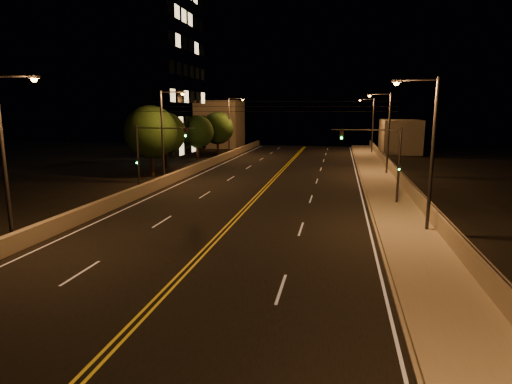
% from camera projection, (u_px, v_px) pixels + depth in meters
% --- Properties ---
extents(road, '(18.00, 120.00, 0.02)m').
position_uv_depth(road, '(231.00, 223.00, 27.35)').
color(road, black).
rests_on(road, ground).
extents(sidewalk, '(3.60, 120.00, 0.30)m').
position_uv_depth(sidewalk, '(408.00, 230.00, 25.29)').
color(sidewalk, gray).
rests_on(sidewalk, ground).
extents(curb, '(0.14, 120.00, 0.15)m').
position_uv_depth(curb, '(375.00, 230.00, 25.66)').
color(curb, gray).
rests_on(curb, ground).
extents(parapet_wall, '(0.30, 120.00, 1.00)m').
position_uv_depth(parapet_wall, '(439.00, 221.00, 24.86)').
color(parapet_wall, gray).
rests_on(parapet_wall, sidewalk).
extents(jersey_barrier, '(0.45, 120.00, 0.96)m').
position_uv_depth(jersey_barrier, '(95.00, 209.00, 29.06)').
color(jersey_barrier, gray).
rests_on(jersey_barrier, ground).
extents(distant_building_right, '(6.00, 10.00, 5.46)m').
position_uv_depth(distant_building_right, '(400.00, 136.00, 71.60)').
color(distant_building_right, gray).
rests_on(distant_building_right, ground).
extents(distant_building_left, '(8.00, 8.00, 8.78)m').
position_uv_depth(distant_building_left, '(220.00, 124.00, 81.76)').
color(distant_building_left, gray).
rests_on(distant_building_left, ground).
extents(parapet_rail, '(0.06, 120.00, 0.06)m').
position_uv_depth(parapet_rail, '(439.00, 212.00, 24.76)').
color(parapet_rail, black).
rests_on(parapet_rail, parapet_wall).
extents(lane_markings, '(17.32, 116.00, 0.00)m').
position_uv_depth(lane_markings, '(231.00, 223.00, 27.28)').
color(lane_markings, silver).
rests_on(lane_markings, road).
extents(streetlight_1, '(2.55, 0.28, 8.92)m').
position_uv_depth(streetlight_1, '(428.00, 146.00, 24.07)').
color(streetlight_1, '#2D2D33').
rests_on(streetlight_1, ground).
extents(streetlight_2, '(2.55, 0.28, 8.92)m').
position_uv_depth(streetlight_2, '(386.00, 128.00, 46.10)').
color(streetlight_2, '#2D2D33').
rests_on(streetlight_2, ground).
extents(streetlight_3, '(2.55, 0.28, 8.92)m').
position_uv_depth(streetlight_3, '(371.00, 122.00, 68.74)').
color(streetlight_3, '#2D2D33').
rests_on(streetlight_3, ground).
extents(streetlight_4, '(2.55, 0.28, 8.92)m').
position_uv_depth(streetlight_4, '(7.00, 150.00, 21.65)').
color(streetlight_4, '#2D2D33').
rests_on(streetlight_4, ground).
extents(streetlight_5, '(2.55, 0.28, 8.92)m').
position_uv_depth(streetlight_5, '(165.00, 131.00, 41.07)').
color(streetlight_5, '#2D2D33').
rests_on(streetlight_5, ground).
extents(streetlight_6, '(2.55, 0.28, 8.92)m').
position_uv_depth(streetlight_6, '(231.00, 123.00, 65.55)').
color(streetlight_6, '#2D2D33').
rests_on(streetlight_6, ground).
extents(traffic_signal_right, '(5.11, 0.31, 5.88)m').
position_uv_depth(traffic_signal_right, '(385.00, 156.00, 31.68)').
color(traffic_signal_right, '#2D2D33').
rests_on(traffic_signal_right, ground).
extents(traffic_signal_left, '(5.11, 0.31, 5.88)m').
position_uv_depth(traffic_signal_left, '(149.00, 152.00, 35.20)').
color(traffic_signal_left, '#2D2D33').
rests_on(traffic_signal_left, ground).
extents(overhead_wires, '(22.00, 0.03, 0.83)m').
position_uv_depth(overhead_wires, '(259.00, 107.00, 35.10)').
color(overhead_wires, black).
extents(building_tower, '(24.00, 15.00, 29.19)m').
position_uv_depth(building_tower, '(107.00, 60.00, 59.97)').
color(building_tower, gray).
rests_on(building_tower, ground).
extents(tree_0, '(5.61, 5.61, 7.60)m').
position_uv_depth(tree_0, '(151.00, 132.00, 45.40)').
color(tree_0, black).
rests_on(tree_0, ground).
extents(tree_1, '(5.07, 5.07, 6.87)m').
position_uv_depth(tree_1, '(165.00, 133.00, 52.41)').
color(tree_1, black).
rests_on(tree_1, ground).
extents(tree_2, '(4.70, 4.70, 6.37)m').
position_uv_depth(tree_2, '(197.00, 132.00, 61.17)').
color(tree_2, black).
rests_on(tree_2, ground).
extents(tree_3, '(5.00, 5.00, 6.78)m').
position_uv_depth(tree_3, '(217.00, 128.00, 66.59)').
color(tree_3, black).
rests_on(tree_3, ground).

